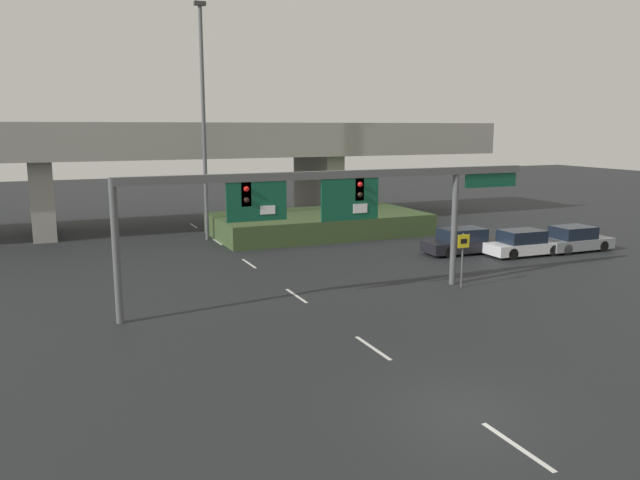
% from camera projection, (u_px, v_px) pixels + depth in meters
% --- Properties ---
extents(ground_plane, '(160.00, 160.00, 0.00)m').
position_uv_depth(ground_plane, '(463.00, 410.00, 16.01)').
color(ground_plane, black).
extents(lane_markings, '(0.14, 37.27, 0.01)m').
position_uv_depth(lane_markings, '(270.00, 278.00, 29.94)').
color(lane_markings, silver).
rests_on(lane_markings, ground).
extents(signal_gantry, '(18.26, 0.44, 5.38)m').
position_uv_depth(signal_gantry, '(331.00, 195.00, 25.59)').
color(signal_gantry, '#515456').
rests_on(signal_gantry, ground).
extents(speed_limit_sign, '(0.60, 0.11, 2.50)m').
position_uv_depth(speed_limit_sign, '(463.00, 252.00, 27.83)').
color(speed_limit_sign, '#4C4C4C').
rests_on(speed_limit_sign, ground).
extents(highway_light_pole_near, '(0.70, 0.36, 14.61)m').
position_uv_depth(highway_light_pole_near, '(204.00, 118.00, 38.80)').
color(highway_light_pole_near, '#515456').
rests_on(highway_light_pole_near, ground).
extents(overpass_bridge, '(46.91, 8.68, 7.44)m').
position_uv_depth(overpass_bridge, '(191.00, 152.00, 44.83)').
color(overpass_bridge, gray).
rests_on(overpass_bridge, ground).
extents(grass_embankment, '(13.96, 7.38, 1.41)m').
position_uv_depth(grass_embankment, '(319.00, 224.00, 42.14)').
color(grass_embankment, '#384C28').
rests_on(grass_embankment, ground).
extents(parked_sedan_near_right, '(4.88, 2.04, 1.47)m').
position_uv_depth(parked_sedan_near_right, '(464.00, 242.00, 35.63)').
color(parked_sedan_near_right, black).
rests_on(parked_sedan_near_right, ground).
extents(parked_sedan_mid_right, '(4.55, 1.94, 1.45)m').
position_uv_depth(parked_sedan_mid_right, '(523.00, 244.00, 35.12)').
color(parked_sedan_mid_right, silver).
rests_on(parked_sedan_mid_right, ground).
extents(parked_sedan_far_right, '(4.39, 1.95, 1.46)m').
position_uv_depth(parked_sedan_far_right, '(574.00, 239.00, 36.40)').
color(parked_sedan_far_right, gray).
rests_on(parked_sedan_far_right, ground).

